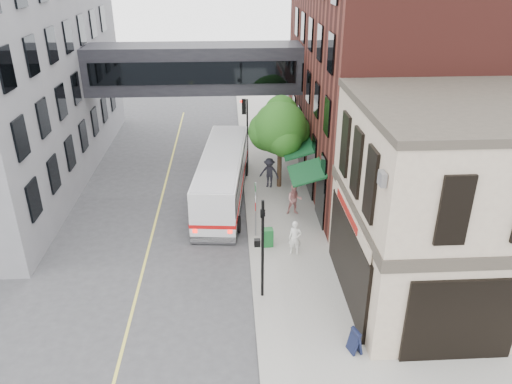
{
  "coord_description": "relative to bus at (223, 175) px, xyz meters",
  "views": [
    {
      "loc": [
        -0.85,
        -15.21,
        13.25
      ],
      "look_at": [
        0.31,
        5.09,
        3.54
      ],
      "focal_mm": 35.0,
      "sensor_mm": 36.0,
      "label": 1
    }
  ],
  "objects": [
    {
      "name": "brick_building",
      "position": [
        11.26,
        3.37,
        5.39
      ],
      "size": [
        13.76,
        18.0,
        14.0
      ],
      "color": "#4A1C17",
      "rests_on": "ground"
    },
    {
      "name": "pedestrian_a",
      "position": [
        3.46,
        -6.42,
        -0.59
      ],
      "size": [
        0.7,
        0.53,
        1.71
      ],
      "primitive_type": "imported",
      "rotation": [
        0.0,
        0.0,
        -0.21
      ],
      "color": "silver",
      "rests_on": "sidewalk_main"
    },
    {
      "name": "pedestrian_c",
      "position": [
        2.85,
        1.31,
        -0.5
      ],
      "size": [
        1.39,
        1.08,
        1.9
      ],
      "primitive_type": "imported",
      "rotation": [
        0.0,
        0.0,
        -0.35
      ],
      "color": "#22222A",
      "rests_on": "sidewalk_main"
    },
    {
      "name": "pedestrian_b",
      "position": [
        3.95,
        -2.35,
        -0.58
      ],
      "size": [
        0.86,
        0.67,
        1.74
      ],
      "primitive_type": "imported",
      "rotation": [
        0.0,
        0.0,
        -0.02
      ],
      "color": "#D68D8A",
      "rests_on": "sidewalk_main"
    },
    {
      "name": "lane_marking",
      "position": [
        -3.72,
        -1.62,
        -1.59
      ],
      "size": [
        0.12,
        40.0,
        0.01
      ],
      "primitive_type": "cube",
      "color": "#D8CC4C",
      "rests_on": "ground"
    },
    {
      "name": "bus",
      "position": [
        0.0,
        0.0,
        0.0
      ],
      "size": [
        3.38,
        10.77,
        2.85
      ],
      "color": "silver",
      "rests_on": "ground"
    },
    {
      "name": "traffic_signal_far",
      "position": [
        1.54,
        5.38,
        1.74
      ],
      "size": [
        0.53,
        0.28,
        4.5
      ],
      "color": "black",
      "rests_on": "sidewalk_main"
    },
    {
      "name": "street_tree",
      "position": [
        3.47,
        1.6,
        2.31
      ],
      "size": [
        3.8,
        3.2,
        5.6
      ],
      "color": "#382619",
      "rests_on": "sidewalk_main"
    },
    {
      "name": "corner_building",
      "position": [
        10.25,
        -9.62,
        2.61
      ],
      "size": [
        10.19,
        8.12,
        8.45
      ],
      "color": "tan",
      "rests_on": "ground"
    },
    {
      "name": "sidewalk_main",
      "position": [
        3.28,
        2.38,
        -1.52
      ],
      "size": [
        4.0,
        60.0,
        0.15
      ],
      "primitive_type": "cube",
      "color": "gray",
      "rests_on": "ground"
    },
    {
      "name": "skyway_bridge",
      "position": [
        -1.72,
        6.38,
        4.9
      ],
      "size": [
        14.0,
        3.18,
        3.0
      ],
      "color": "black",
      "rests_on": "ground"
    },
    {
      "name": "newspaper_box",
      "position": [
        2.24,
        -5.64,
        -0.98
      ],
      "size": [
        0.5,
        0.45,
        0.94
      ],
      "primitive_type": "cube",
      "rotation": [
        0.0,
        0.0,
        0.07
      ],
      "color": "#135522",
      "rests_on": "sidewalk_main"
    },
    {
      "name": "street_sign_pole",
      "position": [
        1.67,
        -4.62,
        0.34
      ],
      "size": [
        0.08,
        0.75,
        3.0
      ],
      "color": "gray",
      "rests_on": "sidewalk_main"
    },
    {
      "name": "sandwich_board",
      "position": [
        4.8,
        -13.12,
        -0.97
      ],
      "size": [
        0.49,
        0.61,
        0.95
      ],
      "primitive_type": "cube",
      "rotation": [
        0.0,
        0.0,
        0.32
      ],
      "color": "black",
      "rests_on": "sidewalk_main"
    },
    {
      "name": "traffic_signal_near",
      "position": [
        1.65,
        -9.62,
        1.38
      ],
      "size": [
        0.44,
        0.22,
        4.6
      ],
      "color": "black",
      "rests_on": "sidewalk_main"
    },
    {
      "name": "ground",
      "position": [
        1.28,
        -11.62,
        -1.6
      ],
      "size": [
        120.0,
        120.0,
        0.0
      ],
      "primitive_type": "plane",
      "color": "#38383A",
      "rests_on": "ground"
    }
  ]
}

